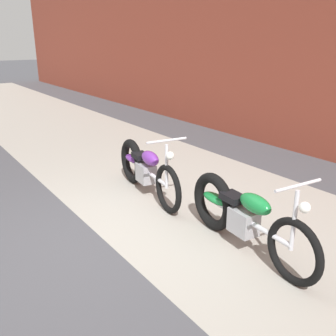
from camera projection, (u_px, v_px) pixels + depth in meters
name	position (u px, v px, depth m)	size (l,w,h in m)	color
ground_plane	(103.00, 239.00, 4.56)	(80.00, 80.00, 0.00)	#47474C
sidewalk_slab	(213.00, 204.00, 5.52)	(36.00, 3.50, 0.01)	#9E998E
motorcycle_purple	(144.00, 168.00, 5.83)	(2.00, 0.64, 1.03)	black
motorcycle_green	(239.00, 214.00, 4.30)	(2.01, 0.58, 1.03)	black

